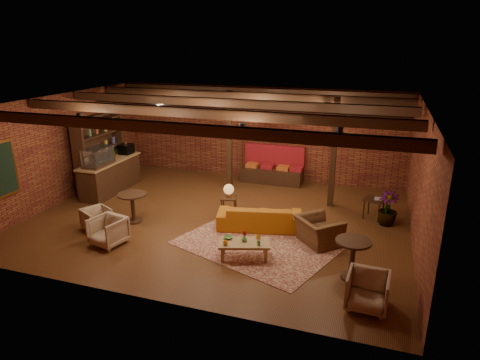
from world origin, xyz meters
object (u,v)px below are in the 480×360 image
(round_table_left, at_px, (133,203))
(side_table_book, at_px, (374,200))
(sofa, at_px, (260,217))
(round_table_right, at_px, (353,253))
(coffee_table, at_px, (244,244))
(plant_tall, at_px, (392,175))
(armchair_right, at_px, (319,227))
(armchair_a, at_px, (96,218))
(armchair_b, at_px, (108,230))
(armchair_far, at_px, (368,289))
(side_table_lamp, at_px, (229,192))

(round_table_left, xyz_separation_m, side_table_book, (6.16, 2.30, -0.01))
(sofa, relative_size, round_table_right, 2.55)
(coffee_table, relative_size, round_table_right, 1.49)
(coffee_table, distance_m, plant_tall, 4.37)
(armchair_right, xyz_separation_m, plant_tall, (1.56, 1.69, 0.94))
(armchair_a, relative_size, armchair_b, 0.86)
(sofa, distance_m, armchair_far, 3.94)
(coffee_table, height_order, side_table_book, coffee_table)
(armchair_far, bearing_deg, armchair_b, 176.55)
(armchair_a, relative_size, armchair_far, 0.85)
(coffee_table, relative_size, side_table_book, 1.98)
(plant_tall, bearing_deg, armchair_a, -159.10)
(coffee_table, bearing_deg, round_table_left, 164.00)
(round_table_right, distance_m, plant_tall, 3.23)
(armchair_a, relative_size, plant_tall, 0.23)
(round_table_right, bearing_deg, side_table_lamp, 146.60)
(armchair_b, xyz_separation_m, plant_tall, (6.34, 3.34, 1.00))
(round_table_left, height_order, round_table_right, round_table_right)
(armchair_right, bearing_deg, side_table_book, -73.86)
(armchair_far, relative_size, plant_tall, 0.28)
(coffee_table, distance_m, armchair_right, 1.96)
(side_table_lamp, xyz_separation_m, round_table_left, (-2.30, -1.24, -0.16))
(armchair_b, distance_m, armchair_right, 5.06)
(side_table_book, bearing_deg, armchair_far, -89.46)
(side_table_lamp, height_order, plant_tall, plant_tall)
(coffee_table, distance_m, round_table_left, 3.61)
(side_table_book, height_order, plant_tall, plant_tall)
(armchair_right, xyz_separation_m, armchair_far, (1.24, -2.34, -0.06))
(armchair_a, bearing_deg, sofa, -42.66)
(armchair_a, distance_m, round_table_right, 6.47)
(round_table_left, distance_m, armchair_a, 1.00)
(round_table_right, bearing_deg, round_table_left, 169.40)
(side_table_lamp, distance_m, armchair_right, 2.84)
(armchair_right, bearing_deg, armchair_far, 164.75)
(armchair_right, height_order, plant_tall, plant_tall)
(sofa, relative_size, side_table_lamp, 2.38)
(armchair_far, bearing_deg, side_table_lamp, 142.73)
(side_table_lamp, height_order, armchair_a, side_table_lamp)
(coffee_table, xyz_separation_m, armchair_b, (-3.30, -0.39, 0.03))
(coffee_table, height_order, armchair_far, armchair_far)
(side_table_book, bearing_deg, plant_tall, -43.47)
(sofa, height_order, round_table_right, round_table_right)
(side_table_lamp, xyz_separation_m, side_table_book, (3.86, 1.06, -0.17))
(side_table_lamp, distance_m, plant_tall, 4.33)
(armchair_a, bearing_deg, round_table_right, -65.39)
(side_table_book, bearing_deg, side_table_lamp, -164.64)
(side_table_lamp, bearing_deg, sofa, -28.20)
(coffee_table, xyz_separation_m, side_table_lamp, (-1.17, 2.24, 0.34))
(coffee_table, height_order, side_table_lamp, side_table_lamp)
(round_table_left, bearing_deg, sofa, 11.29)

